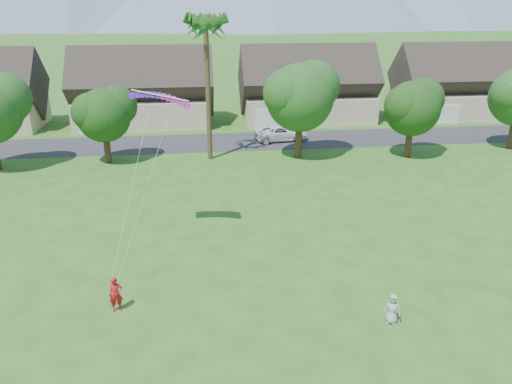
{
  "coord_description": "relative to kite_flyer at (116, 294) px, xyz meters",
  "views": [
    {
      "loc": [
        -2.95,
        -14.98,
        13.58
      ],
      "look_at": [
        0.0,
        10.0,
        3.8
      ],
      "focal_mm": 35.0,
      "sensor_mm": 36.0,
      "label": 1
    }
  ],
  "objects": [
    {
      "name": "tree_row",
      "position": [
        5.92,
        22.6,
        4.03
      ],
      "size": [
        62.27,
        6.67,
        8.45
      ],
      "color": "#47301C",
      "rests_on": "ground"
    },
    {
      "name": "street",
      "position": [
        7.06,
        28.68,
        -0.86
      ],
      "size": [
        90.0,
        7.0,
        0.01
      ],
      "primitive_type": "cube",
      "color": "#2D2D30",
      "rests_on": "ground"
    },
    {
      "name": "ground",
      "position": [
        7.06,
        -5.32,
        -0.86
      ],
      "size": [
        500.0,
        500.0,
        0.0
      ],
      "primitive_type": "plane",
      "color": "#2D6019",
      "rests_on": "ground"
    },
    {
      "name": "houses_row",
      "position": [
        7.55,
        37.68,
        2.58
      ],
      "size": [
        72.75,
        8.19,
        8.86
      ],
      "color": "beige",
      "rests_on": "ground"
    },
    {
      "name": "watcher",
      "position": [
        12.33,
        -2.4,
        -0.14
      ],
      "size": [
        0.84,
        0.73,
        1.45
      ],
      "primitive_type": "imported",
      "rotation": [
        0.0,
        0.0,
        -0.46
      ],
      "color": "#B6B6B2",
      "rests_on": "ground"
    },
    {
      "name": "parafoil_kite",
      "position": [
        2.16,
        7.26,
        7.78
      ],
      "size": [
        3.26,
        1.1,
        0.5
      ],
      "rotation": [
        0.0,
        0.0,
        -0.06
      ],
      "color": "#661AC7",
      "rests_on": "ground"
    },
    {
      "name": "kite_flyer",
      "position": [
        0.0,
        0.0,
        0.0
      ],
      "size": [
        0.72,
        0.57,
        1.72
      ],
      "primitive_type": "imported",
      "rotation": [
        0.0,
        0.0,
        0.27
      ],
      "color": "red",
      "rests_on": "ground"
    },
    {
      "name": "fan_palm",
      "position": [
        5.06,
        23.18,
        10.94
      ],
      "size": [
        3.0,
        3.0,
        13.8
      ],
      "color": "#4C3D26",
      "rests_on": "ground"
    },
    {
      "name": "parked_car",
      "position": [
        12.48,
        28.68,
        -0.11
      ],
      "size": [
        5.69,
        3.13,
        1.51
      ],
      "primitive_type": "imported",
      "rotation": [
        0.0,
        0.0,
        1.69
      ],
      "color": "white",
      "rests_on": "ground"
    }
  ]
}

